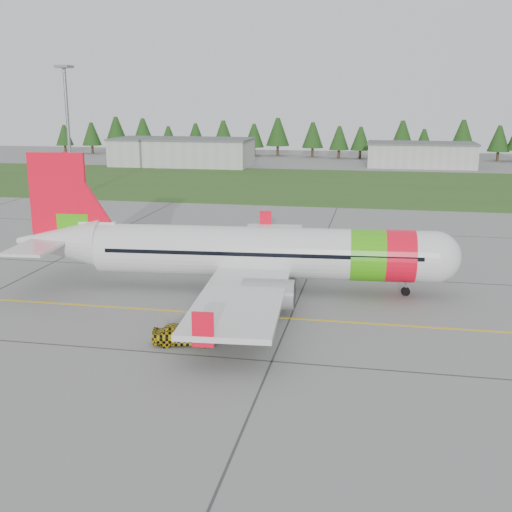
# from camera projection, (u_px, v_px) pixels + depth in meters

# --- Properties ---
(ground) EXTENTS (320.00, 320.00, 0.00)m
(ground) POSITION_uv_depth(u_px,v_px,m) (118.00, 350.00, 40.96)
(ground) COLOR gray
(ground) RESTS_ON ground
(aircraft) EXTENTS (37.17, 34.31, 11.26)m
(aircraft) POSITION_uv_depth(u_px,v_px,m) (252.00, 252.00, 52.85)
(aircraft) COLOR silver
(aircraft) RESTS_ON ground
(follow_me_car) EXTENTS (1.73, 1.92, 4.13)m
(follow_me_car) POSITION_uv_depth(u_px,v_px,m) (183.00, 314.00, 41.42)
(follow_me_car) COLOR #D7BA0B
(follow_me_car) RESTS_ON ground
(service_van) EXTENTS (1.74, 1.67, 4.50)m
(service_van) POSITION_uv_depth(u_px,v_px,m) (61.00, 192.00, 93.66)
(service_van) COLOR silver
(service_van) RESTS_ON ground
(grass_strip) EXTENTS (320.00, 50.00, 0.03)m
(grass_strip) POSITION_uv_depth(u_px,v_px,m) (292.00, 184.00, 119.08)
(grass_strip) COLOR #30561E
(grass_strip) RESTS_ON ground
(taxi_guideline) EXTENTS (120.00, 0.25, 0.02)m
(taxi_guideline) POSITION_uv_depth(u_px,v_px,m) (159.00, 310.00, 48.58)
(taxi_guideline) COLOR gold
(taxi_guideline) RESTS_ON ground
(hangar_west) EXTENTS (32.00, 14.00, 6.00)m
(hangar_west) POSITION_uv_depth(u_px,v_px,m) (182.00, 153.00, 150.59)
(hangar_west) COLOR #A8A8A3
(hangar_west) RESTS_ON ground
(hangar_east) EXTENTS (24.00, 12.00, 5.20)m
(hangar_east) POSITION_uv_depth(u_px,v_px,m) (421.00, 155.00, 148.13)
(hangar_east) COLOR #A8A8A3
(hangar_east) RESTS_ON ground
(floodlight_mast) EXTENTS (0.50, 0.50, 20.00)m
(floodlight_mast) POSITION_uv_depth(u_px,v_px,m) (69.00, 135.00, 99.73)
(floodlight_mast) COLOR slate
(floodlight_mast) RESTS_ON ground
(treeline) EXTENTS (160.00, 8.00, 10.00)m
(treeline) POSITION_uv_depth(u_px,v_px,m) (321.00, 138.00, 171.23)
(treeline) COLOR #1C3F14
(treeline) RESTS_ON ground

